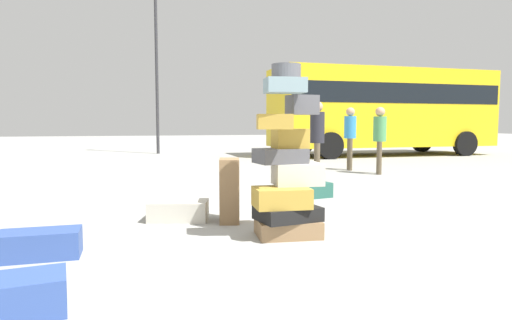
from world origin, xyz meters
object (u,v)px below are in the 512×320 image
Objects in this scene: suitcase_brown_foreground_far at (229,190)px; lamp_post at (156,39)px; suitcase_tower at (287,175)px; suitcase_teal_white_trunk at (314,190)px; person_passerby_in_red at (350,133)px; person_bearded_onlooker at (317,133)px; person_tourist_with_camera at (380,134)px; suitcase_navy_behind_tower at (39,244)px; parked_bus at (382,106)px; suitcase_cream_upright_blue at (179,211)px.

suitcase_brown_foreground_far is 13.25m from lamp_post.
suitcase_tower is 3.44× the size of suitcase_teal_white_trunk.
suitcase_tower is 1.12× the size of person_passerby_in_red.
person_bearded_onlooker is 1.97m from person_tourist_with_camera.
person_tourist_with_camera reaches higher than suitcase_teal_white_trunk.
lamp_post reaches higher than suitcase_brown_foreground_far.
parked_bus is at bearing 46.54° from suitcase_navy_behind_tower.
parked_bus reaches higher than person_bearded_onlooker.
suitcase_cream_upright_blue is at bearing -132.72° from parked_bus.
person_passerby_in_red is (4.73, 4.76, 0.83)m from suitcase_cream_upright_blue.
suitcase_tower is 2.33× the size of suitcase_brown_foreground_far.
suitcase_brown_foreground_far is 1.08× the size of suitcase_cream_upright_blue.
suitcase_navy_behind_tower is 0.08× the size of parked_bus.
person_tourist_with_camera is 6.61m from parked_bus.
suitcase_teal_white_trunk is 10.44m from parked_bus.
suitcase_cream_upright_blue is 6.32m from person_tourist_with_camera.
person_passerby_in_red is at bearing -134.91° from person_tourist_with_camera.
person_tourist_with_camera is at bearing 50.82° from suitcase_tower.
person_tourist_with_camera is at bearing -61.20° from lamp_post.
suitcase_cream_upright_blue is at bearing -164.79° from suitcase_teal_white_trunk.
suitcase_brown_foreground_far is 6.01m from person_tourist_with_camera.
suitcase_teal_white_trunk is at bearing 61.09° from suitcase_tower.
parked_bus is (3.67, 4.63, 0.88)m from person_passerby_in_red.
suitcase_tower is at bearing -31.26° from suitcase_cream_upright_blue.
person_tourist_with_camera is (5.00, 3.79, 0.81)m from suitcase_cream_upright_blue.
lamp_post reaches higher than suitcase_navy_behind_tower.
parked_bus is 9.04m from lamp_post.
person_bearded_onlooker is 10.27m from lamp_post.
lamp_post is at bearing -121.45° from person_tourist_with_camera.
suitcase_teal_white_trunk is 2.35m from person_bearded_onlooker.
suitcase_tower is at bearing -9.43° from person_tourist_with_camera.
person_bearded_onlooker is (2.56, 3.38, 0.60)m from suitcase_brown_foreground_far.
suitcase_brown_foreground_far is at bearing -88.65° from lamp_post.
person_passerby_in_red is (6.06, 5.98, 0.83)m from suitcase_navy_behind_tower.
suitcase_tower is 13.98m from lamp_post.
suitcase_brown_foreground_far is at bearing -17.28° from person_passerby_in_red.
lamp_post is (-2.86, 9.23, 3.49)m from person_bearded_onlooker.
suitcase_tower is at bearing -130.27° from suitcase_teal_white_trunk.
suitcase_brown_foreground_far is 0.09× the size of parked_bus.
suitcase_navy_behind_tower is at bearing -176.36° from suitcase_tower.
person_tourist_with_camera is at bearing -122.21° from parked_bus.
suitcase_cream_upright_blue is (-0.59, 0.25, -0.26)m from suitcase_brown_foreground_far.
suitcase_cream_upright_blue is at bearing -23.10° from person_tourist_with_camera.
person_tourist_with_camera is (3.96, 4.86, 0.28)m from suitcase_tower.
lamp_post is (-4.71, 8.57, 3.53)m from person_tourist_with_camera.
suitcase_navy_behind_tower is 14.49m from parked_bus.
person_bearded_onlooker is at bearing 43.26° from suitcase_navy_behind_tower.
suitcase_brown_foreground_far is 0.49× the size of person_tourist_with_camera.
person_bearded_onlooker is at bearing -130.92° from parked_bus.
suitcase_navy_behind_tower is at bearing -141.67° from suitcase_brown_foreground_far.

